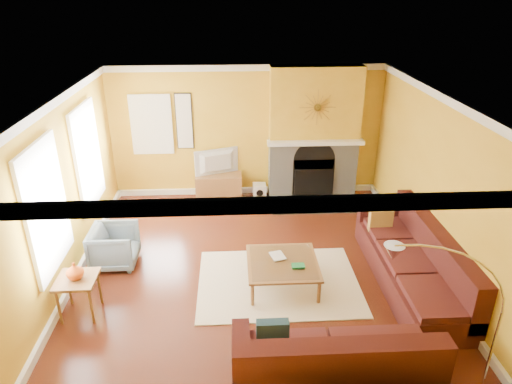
{
  "coord_description": "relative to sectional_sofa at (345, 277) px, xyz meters",
  "views": [
    {
      "loc": [
        -0.3,
        -5.96,
        4.13
      ],
      "look_at": [
        0.05,
        0.4,
        1.2
      ],
      "focal_mm": 32.0,
      "sensor_mm": 36.0,
      "label": 1
    }
  ],
  "objects": [
    {
      "name": "floor",
      "position": [
        -1.2,
        0.85,
        -0.46
      ],
      "size": [
        5.5,
        6.0,
        0.02
      ],
      "primitive_type": "cube",
      "color": "#5F2514",
      "rests_on": "ground"
    },
    {
      "name": "ceiling",
      "position": [
        -1.2,
        0.85,
        2.26
      ],
      "size": [
        5.5,
        6.0,
        0.02
      ],
      "primitive_type": "cube",
      "color": "white",
      "rests_on": "ground"
    },
    {
      "name": "wall_back",
      "position": [
        -1.2,
        3.86,
        0.9
      ],
      "size": [
        5.5,
        0.02,
        2.7
      ],
      "primitive_type": "cube",
      "color": "gold",
      "rests_on": "ground"
    },
    {
      "name": "wall_front",
      "position": [
        -1.2,
        -2.16,
        0.9
      ],
      "size": [
        5.5,
        0.02,
        2.7
      ],
      "primitive_type": "cube",
      "color": "gold",
      "rests_on": "ground"
    },
    {
      "name": "wall_left",
      "position": [
        -3.96,
        0.85,
        0.9
      ],
      "size": [
        0.02,
        6.0,
        2.7
      ],
      "primitive_type": "cube",
      "color": "gold",
      "rests_on": "ground"
    },
    {
      "name": "wall_right",
      "position": [
        1.56,
        0.85,
        0.9
      ],
      "size": [
        0.02,
        6.0,
        2.7
      ],
      "primitive_type": "cube",
      "color": "gold",
      "rests_on": "ground"
    },
    {
      "name": "baseboard",
      "position": [
        -1.2,
        0.85,
        -0.39
      ],
      "size": [
        5.5,
        6.0,
        0.12
      ],
      "primitive_type": null,
      "color": "white",
      "rests_on": "floor"
    },
    {
      "name": "crown_molding",
      "position": [
        -1.2,
        0.85,
        2.19
      ],
      "size": [
        5.5,
        6.0,
        0.12
      ],
      "primitive_type": null,
      "color": "white",
      "rests_on": "ceiling"
    },
    {
      "name": "window_left_near",
      "position": [
        -3.92,
        2.15,
        1.05
      ],
      "size": [
        0.06,
        1.22,
        1.72
      ],
      "primitive_type": "cube",
      "color": "white",
      "rests_on": "wall_left"
    },
    {
      "name": "window_left_far",
      "position": [
        -3.92,
        0.25,
        1.05
      ],
      "size": [
        0.06,
        1.22,
        1.72
      ],
      "primitive_type": "cube",
      "color": "white",
      "rests_on": "wall_left"
    },
    {
      "name": "window_back",
      "position": [
        -3.1,
        3.81,
        1.1
      ],
      "size": [
        0.82,
        0.06,
        1.22
      ],
      "primitive_type": "cube",
      "color": "white",
      "rests_on": "wall_back"
    },
    {
      "name": "wall_art",
      "position": [
        -2.45,
        3.82,
        1.15
      ],
      "size": [
        0.34,
        0.04,
        1.14
      ],
      "primitive_type": "cube",
      "color": "white",
      "rests_on": "wall_back"
    },
    {
      "name": "fireplace",
      "position": [
        0.15,
        3.65,
        0.9
      ],
      "size": [
        1.8,
        0.4,
        2.7
      ],
      "primitive_type": null,
      "color": "gray",
      "rests_on": "floor"
    },
    {
      "name": "mantel",
      "position": [
        0.15,
        3.41,
        0.8
      ],
      "size": [
        1.92,
        0.22,
        0.08
      ],
      "primitive_type": "cube",
      "color": "white",
      "rests_on": "fireplace"
    },
    {
      "name": "hearth",
      "position": [
        0.15,
        3.1,
        -0.42
      ],
      "size": [
        1.8,
        0.7,
        0.06
      ],
      "primitive_type": "cube",
      "color": "gray",
      "rests_on": "floor"
    },
    {
      "name": "sunburst",
      "position": [
        0.15,
        3.42,
        1.5
      ],
      "size": [
        0.7,
        0.04,
        0.7
      ],
      "primitive_type": null,
      "color": "olive",
      "rests_on": "fireplace"
    },
    {
      "name": "rug",
      "position": [
        -0.85,
        0.55,
        -0.44
      ],
      "size": [
        2.4,
        1.8,
        0.02
      ],
      "primitive_type": "cube",
      "color": "beige",
      "rests_on": "floor"
    },
    {
      "name": "sectional_sofa",
      "position": [
        0.0,
        0.0,
        0.0
      ],
      "size": [
        3.1,
        3.7,
        0.9
      ],
      "primitive_type": null,
      "color": "#421615",
      "rests_on": "floor"
    },
    {
      "name": "coffee_table",
      "position": [
        -0.8,
        0.5,
        -0.25
      ],
      "size": [
        1.04,
        1.04,
        0.41
      ],
      "primitive_type": null,
      "color": "white",
      "rests_on": "floor"
    },
    {
      "name": "media_console",
      "position": [
        -1.8,
        3.6,
        -0.19
      ],
      "size": [
        0.95,
        0.43,
        0.52
      ],
      "primitive_type": "cube",
      "color": "brown",
      "rests_on": "floor"
    },
    {
      "name": "tv",
      "position": [
        -1.8,
        3.6,
        0.34
      ],
      "size": [
        0.91,
        0.43,
        0.53
      ],
      "primitive_type": "imported",
      "rotation": [
        0.0,
        0.0,
        3.49
      ],
      "color": "black",
      "rests_on": "media_console"
    },
    {
      "name": "subwoofer",
      "position": [
        -0.95,
        3.63,
        -0.32
      ],
      "size": [
        0.27,
        0.27,
        0.27
      ],
      "primitive_type": "cube",
      "color": "white",
      "rests_on": "floor"
    },
    {
      "name": "armchair",
      "position": [
        -3.4,
        1.2,
        -0.13
      ],
      "size": [
        0.71,
        0.69,
        0.65
      ],
      "primitive_type": "imported",
      "rotation": [
        0.0,
        0.0,
        1.57
      ],
      "color": "slate",
      "rests_on": "floor"
    },
    {
      "name": "side_table",
      "position": [
        -3.6,
        0.0,
        -0.16
      ],
      "size": [
        0.52,
        0.52,
        0.57
      ],
      "primitive_type": null,
      "color": "brown",
      "rests_on": "floor"
    },
    {
      "name": "vase",
      "position": [
        -3.6,
        0.0,
        0.24
      ],
      "size": [
        0.23,
        0.23,
        0.24
      ],
      "primitive_type": "imported",
      "color": "#E25715",
      "rests_on": "side_table"
    },
    {
      "name": "book",
      "position": [
        -0.96,
        0.6,
        -0.03
      ],
      "size": [
        0.25,
        0.3,
        0.03
      ],
      "primitive_type": "imported",
      "rotation": [
        0.0,
        0.0,
        0.26
      ],
      "color": "white",
      "rests_on": "coffee_table"
    },
    {
      "name": "arc_lamp",
      "position": [
        0.56,
        -1.7,
        0.55
      ],
      "size": [
        1.28,
        0.36,
        1.99
      ],
      "primitive_type": null,
      "color": "silver",
      "rests_on": "floor"
    }
  ]
}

